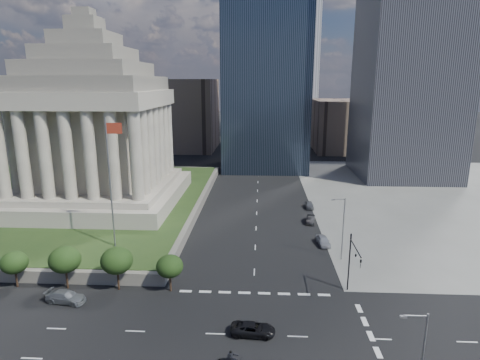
# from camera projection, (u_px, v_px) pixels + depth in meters

# --- Properties ---
(ground) EXTENTS (500.00, 500.00, 0.00)m
(ground) POSITION_uv_depth(u_px,v_px,m) (259.00, 164.00, 136.06)
(ground) COLOR black
(ground) RESTS_ON ground
(sidewalk_ne) EXTENTS (68.00, 90.00, 0.03)m
(sidewalk_ne) POSITION_uv_depth(u_px,v_px,m) (451.00, 199.00, 94.90)
(sidewalk_ne) COLOR slate
(sidewalk_ne) RESTS_ON ground
(plaza_terrace) EXTENTS (66.00, 70.00, 1.80)m
(plaza_terrace) POSITION_uv_depth(u_px,v_px,m) (56.00, 202.00, 89.67)
(plaza_terrace) COLOR #6B655C
(plaza_terrace) RESTS_ON ground
(plaza_lawn) EXTENTS (64.00, 68.00, 0.10)m
(plaza_lawn) POSITION_uv_depth(u_px,v_px,m) (56.00, 198.00, 89.44)
(plaza_lawn) COLOR #253D19
(plaza_lawn) RESTS_ON plaza_terrace
(war_memorial) EXTENTS (34.00, 34.00, 39.00)m
(war_memorial) POSITION_uv_depth(u_px,v_px,m) (92.00, 110.00, 82.28)
(war_memorial) COLOR gray
(war_memorial) RESTS_ON plaza_lawn
(flagpole) EXTENTS (2.52, 0.24, 20.00)m
(flagpole) POSITION_uv_depth(u_px,v_px,m) (111.00, 177.00, 60.35)
(flagpole) COLOR slate
(flagpole) RESTS_ON plaza_lawn
(midrise_glass) EXTENTS (26.00, 26.00, 60.00)m
(midrise_glass) POSITION_uv_depth(u_px,v_px,m) (266.00, 72.00, 123.96)
(midrise_glass) COLOR black
(midrise_glass) RESTS_ON ground
(building_filler_ne) EXTENTS (20.00, 30.00, 20.00)m
(building_filler_ne) POSITION_uv_depth(u_px,v_px,m) (339.00, 125.00, 161.12)
(building_filler_ne) COLOR brown
(building_filler_ne) RESTS_ON ground
(building_filler_nw) EXTENTS (24.00, 30.00, 28.00)m
(building_filler_nw) POSITION_uv_depth(u_px,v_px,m) (186.00, 115.00, 163.36)
(building_filler_nw) COLOR brown
(building_filler_nw) RESTS_ON ground
(traffic_signal_ne) EXTENTS (0.30, 5.74, 8.00)m
(traffic_signal_ne) POSITION_uv_depth(u_px,v_px,m) (353.00, 259.00, 50.47)
(traffic_signal_ne) COLOR black
(traffic_signal_ne) RESTS_ON ground
(street_lamp_north) EXTENTS (2.13, 0.22, 10.00)m
(street_lamp_north) POSITION_uv_depth(u_px,v_px,m) (342.00, 225.00, 61.29)
(street_lamp_north) COLOR slate
(street_lamp_north) RESTS_ON ground
(pickup_truck) EXTENTS (2.51, 5.00, 1.36)m
(pickup_truck) POSITION_uv_depth(u_px,v_px,m) (253.00, 329.00, 43.85)
(pickup_truck) COLOR black
(pickup_truck) RESTS_ON ground
(suv_grey) EXTENTS (2.84, 5.38, 1.49)m
(suv_grey) POSITION_uv_depth(u_px,v_px,m) (66.00, 297.00, 50.30)
(suv_grey) COLOR slate
(suv_grey) RESTS_ON ground
(parked_sedan_near) EXTENTS (4.70, 2.31, 1.54)m
(parked_sedan_near) POSITION_uv_depth(u_px,v_px,m) (323.00, 241.00, 68.06)
(parked_sedan_near) COLOR #9D9EA5
(parked_sedan_near) RESTS_ON ground
(parked_sedan_mid) EXTENTS (2.19, 4.46, 1.41)m
(parked_sedan_mid) POSITION_uv_depth(u_px,v_px,m) (311.00, 219.00, 78.73)
(parked_sedan_mid) COLOR black
(parked_sedan_mid) RESTS_ON ground
(parked_sedan_far) EXTENTS (1.76, 4.31, 1.47)m
(parked_sedan_far) POSITION_uv_depth(u_px,v_px,m) (309.00, 205.00, 87.79)
(parked_sedan_far) COLOR #585B60
(parked_sedan_far) RESTS_ON ground
(motorcycle_trail) EXTENTS (2.86, 1.51, 2.06)m
(motorcycle_trail) POSITION_uv_depth(u_px,v_px,m) (230.00, 359.00, 38.54)
(motorcycle_trail) COLOR black
(motorcycle_trail) RESTS_ON ground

